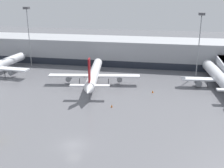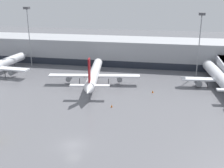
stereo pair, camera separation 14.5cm
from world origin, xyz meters
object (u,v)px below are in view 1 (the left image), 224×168
object	(u,v)px
parked_jet_0	(94,74)
traffic_cone_0	(112,106)
traffic_cone_1	(153,91)
parked_jet_3	(220,78)
apron_light_mast_1	(28,21)
apron_light_mast_3	(201,27)

from	to	relation	value
parked_jet_0	traffic_cone_0	bearing A→B (deg)	-161.54
traffic_cone_1	parked_jet_0	bearing A→B (deg)	166.62
parked_jet_3	traffic_cone_1	xyz separation A→B (m)	(-18.04, -8.11, -2.50)
traffic_cone_0	apron_light_mast_1	bearing A→B (deg)	137.98
parked_jet_3	traffic_cone_0	size ratio (longest dim) A/B	52.61
traffic_cone_0	traffic_cone_1	world-z (taller)	traffic_cone_0
parked_jet_0	apron_light_mast_1	bearing A→B (deg)	49.95
traffic_cone_1	apron_light_mast_3	xyz separation A→B (m)	(12.74, 18.70, 15.09)
parked_jet_0	parked_jet_3	distance (m)	35.43
traffic_cone_1	traffic_cone_0	bearing A→B (deg)	-126.39
parked_jet_3	apron_light_mast_3	distance (m)	17.28
parked_jet_0	parked_jet_3	world-z (taller)	parked_jet_0
apron_light_mast_3	apron_light_mast_1	bearing A→B (deg)	177.87
parked_jet_3	apron_light_mast_3	world-z (taller)	apron_light_mast_3
parked_jet_3	traffic_cone_0	distance (m)	33.57
traffic_cone_1	apron_light_mast_3	size ratio (longest dim) A/B	0.03
parked_jet_0	apron_light_mast_1	distance (m)	35.17
apron_light_mast_1	apron_light_mast_3	size ratio (longest dim) A/B	1.05
parked_jet_3	apron_light_mast_1	xyz separation A→B (m)	(-63.20, 12.74, 13.28)
parked_jet_3	traffic_cone_0	xyz separation A→B (m)	(-26.83, -20.03, -2.50)
traffic_cone_1	apron_light_mast_3	distance (m)	27.20
parked_jet_0	parked_jet_3	xyz separation A→B (m)	(35.20, 4.03, -0.19)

